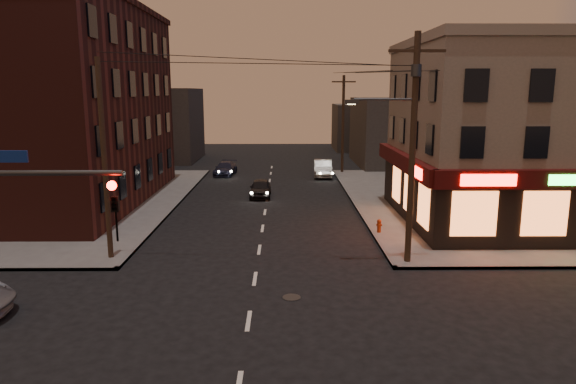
{
  "coord_description": "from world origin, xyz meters",
  "views": [
    {
      "loc": [
        1.19,
        -16.3,
        7.69
      ],
      "look_at": [
        1.41,
        6.51,
        3.2
      ],
      "focal_mm": 32.0,
      "sensor_mm": 36.0,
      "label": 1
    }
  ],
  "objects_px": {
    "sedan_near": "(260,188)",
    "sedan_mid": "(323,168)",
    "sedan_far": "(225,169)",
    "fire_hydrant": "(379,225)"
  },
  "relations": [
    {
      "from": "sedan_near",
      "to": "sedan_mid",
      "type": "distance_m",
      "value": 10.65
    },
    {
      "from": "sedan_far",
      "to": "fire_hydrant",
      "type": "height_order",
      "value": "sedan_far"
    },
    {
      "from": "sedan_mid",
      "to": "sedan_far",
      "type": "bearing_deg",
      "value": 177.96
    },
    {
      "from": "sedan_mid",
      "to": "fire_hydrant",
      "type": "bearing_deg",
      "value": -82.15
    },
    {
      "from": "sedan_far",
      "to": "fire_hydrant",
      "type": "bearing_deg",
      "value": -57.09
    },
    {
      "from": "sedan_near",
      "to": "sedan_far",
      "type": "distance_m",
      "value": 10.73
    },
    {
      "from": "sedan_mid",
      "to": "sedan_far",
      "type": "relative_size",
      "value": 1.1
    },
    {
      "from": "sedan_near",
      "to": "sedan_mid",
      "type": "height_order",
      "value": "sedan_mid"
    },
    {
      "from": "sedan_mid",
      "to": "fire_hydrant",
      "type": "height_order",
      "value": "sedan_mid"
    },
    {
      "from": "sedan_far",
      "to": "fire_hydrant",
      "type": "relative_size",
      "value": 5.74
    }
  ]
}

